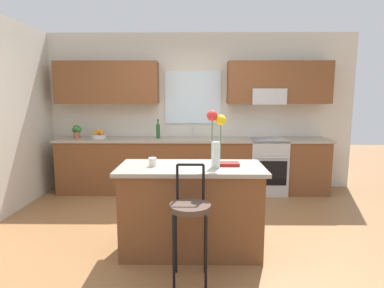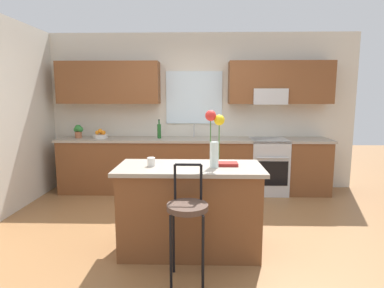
% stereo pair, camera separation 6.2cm
% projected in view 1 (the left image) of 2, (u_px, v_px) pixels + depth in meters
% --- Properties ---
extents(ground_plane, '(14.00, 14.00, 0.00)m').
position_uv_depth(ground_plane, '(191.00, 233.00, 3.84)').
color(ground_plane, olive).
extents(back_wall_assembly, '(5.60, 0.50, 2.70)m').
position_uv_depth(back_wall_assembly, '(194.00, 103.00, 5.58)').
color(back_wall_assembly, beige).
rests_on(back_wall_assembly, ground).
extents(counter_run, '(4.56, 0.64, 0.92)m').
position_uv_depth(counter_run, '(193.00, 165.00, 5.45)').
color(counter_run, brown).
rests_on(counter_run, ground).
extents(sink_faucet, '(0.02, 0.13, 0.23)m').
position_uv_depth(sink_faucet, '(193.00, 129.00, 5.51)').
color(sink_faucet, '#B7BABC').
rests_on(sink_faucet, counter_run).
extents(oven_range, '(0.60, 0.64, 0.92)m').
position_uv_depth(oven_range, '(267.00, 166.00, 5.41)').
color(oven_range, '#B7BABC').
rests_on(oven_range, ground).
extents(kitchen_island, '(1.49, 0.70, 0.92)m').
position_uv_depth(kitchen_island, '(191.00, 208.00, 3.35)').
color(kitchen_island, brown).
rests_on(kitchen_island, ground).
extents(bar_stool_near, '(0.36, 0.36, 1.04)m').
position_uv_depth(bar_stool_near, '(190.00, 212.00, 2.77)').
color(bar_stool_near, black).
rests_on(bar_stool_near, ground).
extents(flower_vase, '(0.19, 0.11, 0.58)m').
position_uv_depth(flower_vase, '(216.00, 135.00, 3.18)').
color(flower_vase, silver).
rests_on(flower_vase, kitchen_island).
extents(mug_ceramic, '(0.08, 0.08, 0.09)m').
position_uv_depth(mug_ceramic, '(153.00, 162.00, 3.26)').
color(mug_ceramic, silver).
rests_on(mug_ceramic, kitchen_island).
extents(cookbook, '(0.20, 0.15, 0.03)m').
position_uv_depth(cookbook, '(229.00, 164.00, 3.31)').
color(cookbook, maroon).
rests_on(cookbook, kitchen_island).
extents(fruit_bowl_oranges, '(0.24, 0.24, 0.16)m').
position_uv_depth(fruit_bowl_oranges, '(99.00, 135.00, 5.40)').
color(fruit_bowl_oranges, silver).
rests_on(fruit_bowl_oranges, counter_run).
extents(bottle_olive_oil, '(0.06, 0.06, 0.32)m').
position_uv_depth(bottle_olive_oil, '(158.00, 131.00, 5.37)').
color(bottle_olive_oil, '#1E5923').
rests_on(bottle_olive_oil, counter_run).
extents(potted_plant_small, '(0.17, 0.12, 0.23)m').
position_uv_depth(potted_plant_small, '(77.00, 131.00, 5.39)').
color(potted_plant_small, '#9E5B3D').
rests_on(potted_plant_small, counter_run).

